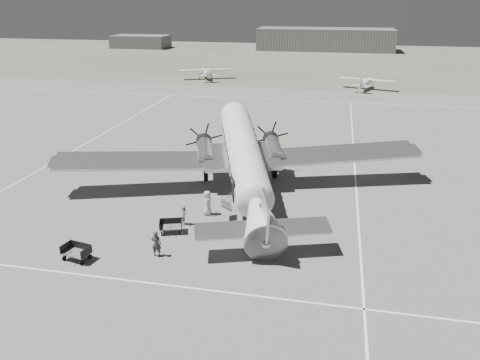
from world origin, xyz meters
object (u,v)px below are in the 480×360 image
baggage_cart_near (171,227)px  ground_crew (156,244)px  hangar_main (325,39)px  shed_secondary (141,42)px  ramp_agent (185,215)px  light_plane_left (206,74)px  dc3_airliner (245,162)px  light_plane_right (366,84)px  baggage_cart_far (76,253)px  passenger (207,203)px

baggage_cart_near → ground_crew: (0.20, -3.24, 0.41)m
hangar_main → shed_secondary: bearing=-175.2°
ground_crew → ramp_agent: size_ratio=1.18×
light_plane_left → ramp_agent: (16.08, -63.61, -0.36)m
ground_crew → baggage_cart_near: bearing=-91.5°
shed_secondary → dc3_airliner: 128.87m
ground_crew → dc3_airliner: bearing=-113.8°
baggage_cart_near → light_plane_right: bearing=57.1°
hangar_main → baggage_cart_near: bearing=-92.7°
shed_secondary → ground_crew: bearing=-66.8°
baggage_cart_near → ramp_agent: ramp_agent is taller
ground_crew → shed_secondary: bearing=-71.8°
hangar_main → light_plane_right: hangar_main is taller
hangar_main → shed_secondary: hangar_main is taller
light_plane_left → baggage_cart_far: size_ratio=6.00×
baggage_cart_near → light_plane_left: bearing=85.4°
light_plane_left → baggage_cart_near: light_plane_left is taller
hangar_main → light_plane_right: (9.81, -67.97, -2.24)m
light_plane_left → passenger: 64.00m
dc3_airliner → baggage_cart_far: size_ratio=17.97×
shed_secondary → baggage_cart_far: shed_secondary is taller
hangar_main → baggage_cart_near: size_ratio=25.36×
light_plane_right → hangar_main: bearing=114.8°
light_plane_left → passenger: (17.28, -61.63, -0.14)m
hangar_main → ground_crew: 131.13m
shed_secondary → light_plane_left: 69.29m
ground_crew → baggage_cart_far: bearing=12.0°
ramp_agent → passenger: 2.33m
shed_secondary → baggage_cart_near: bearing=-66.3°
shed_secondary → passenger: size_ratio=9.26×
shed_secondary → baggage_cart_near: (53.89, -122.73, -1.53)m
light_plane_left → hangar_main: bearing=47.0°
shed_secondary → baggage_cart_far: (49.27, -127.44, -1.49)m
shed_secondary → light_plane_left: (38.38, -57.68, -0.89)m
light_plane_right → light_plane_left: bearing=-172.9°
baggage_cart_near → passenger: passenger is taller
hangar_main → dc3_airliner: size_ratio=1.31×
light_plane_right → baggage_cart_near: (-15.92, -59.77, -0.60)m
shed_secondary → light_plane_left: bearing=-56.4°
shed_secondary → light_plane_right: (69.81, -62.97, -0.94)m
baggage_cart_far → ramp_agent: (5.19, 6.15, 0.24)m
ground_crew → light_plane_left: bearing=-82.0°
light_plane_right → passenger: bearing=-87.5°
shed_secondary → ramp_agent: (54.46, -121.30, -1.25)m
shed_secondary → ground_crew: 137.10m
dc3_airliner → hangar_main: bearing=70.8°
ground_crew → passenger: 6.84m
shed_secondary → ground_crew: size_ratio=10.22×
hangar_main → light_plane_right: size_ratio=4.09×
light_plane_left → ramp_agent: bearing=-99.8°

